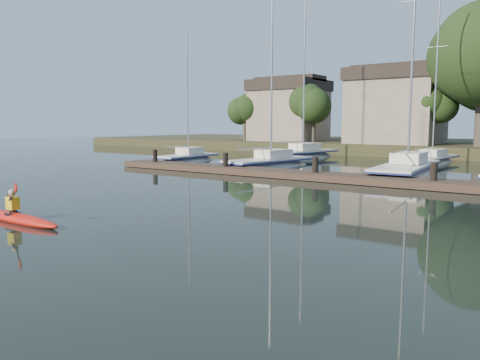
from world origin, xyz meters
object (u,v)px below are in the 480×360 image
Objects in this scene: sailboat_2 at (406,180)px; sailboat_5 at (301,161)px; sailboat_1 at (269,171)px; sailboat_0 at (187,164)px; dock at (370,180)px; sailboat_6 at (431,166)px; kayak at (15,216)px.

sailboat_5 is (-11.10, 8.40, 0.01)m from sailboat_2.
sailboat_1 is at bearing 178.61° from sailboat_2.
sailboat_0 is at bearing -173.29° from sailboat_1.
sailboat_1 is 0.85× the size of sailboat_2.
dock is 16.60m from sailboat_0.
sailboat_1 is (-8.39, 4.04, -0.40)m from dock.
sailboat_2 reaches higher than sailboat_6.
kayak is at bearing -95.58° from sailboat_6.
kayak is 0.39× the size of sailboat_0.
sailboat_6 reaches higher than dock.
sailboat_1 is at bearing 97.81° from kayak.
dock is 2.12× the size of sailboat_5.
sailboat_2 is 1.15× the size of sailboat_6.
sailboat_6 is at bearing 90.69° from dock.
sailboat_0 is (-16.00, 4.37, -0.39)m from dock.
sailboat_5 is 1.11× the size of sailboat_6.
sailboat_5 is (-4.71, 27.78, -0.37)m from kayak.
sailboat_6 is (10.37, 0.50, 0.03)m from sailboat_5.
dock is 4.39m from sailboat_2.
sailboat_2 is at bearing -2.57° from sailboat_0.
sailboat_2 is at bearing 11.13° from sailboat_1.
kayak is at bearing -111.54° from sailboat_2.
sailboat_0 is 0.79× the size of sailboat_1.
dock is 16.53m from sailboat_5.
sailboat_1 is (7.61, -0.34, -0.01)m from sailboat_0.
kayak is at bearing -111.16° from dock.
kayak is 19.26m from sailboat_1.
sailboat_1 is at bearing -126.09° from sailboat_6.
sailboat_0 reaches higher than dock.
sailboat_6 is at bearing 57.42° from sailboat_1.
sailboat_5 reaches higher than sailboat_1.
sailboat_2 is (0.58, 4.33, -0.41)m from dock.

